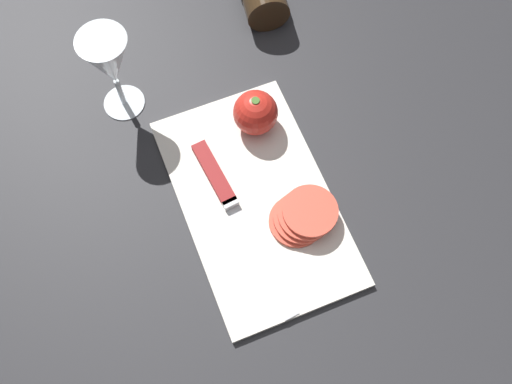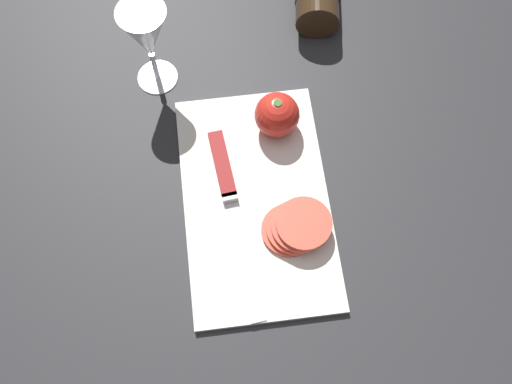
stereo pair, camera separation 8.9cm
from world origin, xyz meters
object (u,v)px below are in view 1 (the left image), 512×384
(whole_tomato, at_px, (255,113))
(tomato_slice_stack_near, at_px, (303,216))
(wine_glass, at_px, (110,64))
(knife, at_px, (223,190))

(whole_tomato, bearing_deg, tomato_slice_stack_near, -178.54)
(wine_glass, height_order, tomato_slice_stack_near, wine_glass)
(wine_glass, bearing_deg, tomato_slice_stack_near, -147.86)
(whole_tomato, height_order, tomato_slice_stack_near, whole_tomato)
(knife, distance_m, tomato_slice_stack_near, 0.13)
(wine_glass, relative_size, tomato_slice_stack_near, 1.60)
(wine_glass, distance_m, whole_tomato, 0.23)
(wine_glass, xyz_separation_m, knife, (-0.22, -0.10, -0.09))
(wine_glass, distance_m, tomato_slice_stack_near, 0.37)
(tomato_slice_stack_near, bearing_deg, wine_glass, 32.14)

